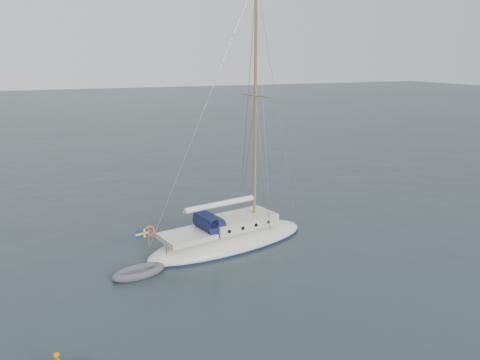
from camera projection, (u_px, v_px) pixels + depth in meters
name	position (u px, v px, depth m)	size (l,w,h in m)	color
ground	(230.00, 247.00, 26.79)	(300.00, 300.00, 0.00)	black
sailboat	(229.00, 226.00, 26.70)	(10.68, 3.19, 15.21)	beige
dinghy	(139.00, 272.00, 23.20)	(2.74, 1.24, 0.39)	#55555A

